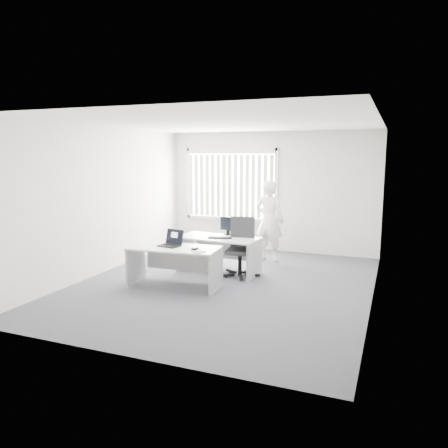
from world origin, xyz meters
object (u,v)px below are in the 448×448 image
at_px(office_chair, 241,258).
at_px(desk_near, 174,258).
at_px(desk_far, 218,247).
at_px(person, 269,221).
at_px(monitor, 228,226).
at_px(laptop, 169,238).

bearing_deg(office_chair, desk_near, -133.80).
height_order(desk_near, desk_far, desk_near).
relative_size(person, monitor, 4.86).
xyz_separation_m(office_chair, monitor, (-0.37, 0.31, 0.54)).
bearing_deg(office_chair, person, 75.65).
bearing_deg(desk_far, person, 68.67).
height_order(desk_near, person, person).
xyz_separation_m(office_chair, laptop, (-0.94, -1.08, 0.50)).
height_order(desk_far, monitor, monitor).
distance_m(desk_near, office_chair, 1.38).
bearing_deg(desk_near, office_chair, 48.80).
bearing_deg(office_chair, desk_far, 169.00).
relative_size(laptop, monitor, 1.00).
relative_size(person, laptop, 4.87).
xyz_separation_m(desk_near, laptop, (-0.11, 0.02, 0.34)).
bearing_deg(monitor, office_chair, -25.73).
height_order(office_chair, monitor, office_chair).
bearing_deg(desk_far, desk_near, -102.72).
xyz_separation_m(desk_far, monitor, (0.09, 0.28, 0.38)).
bearing_deg(desk_far, monitor, 76.50).
bearing_deg(office_chair, laptop, -137.82).
relative_size(desk_near, office_chair, 1.44).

